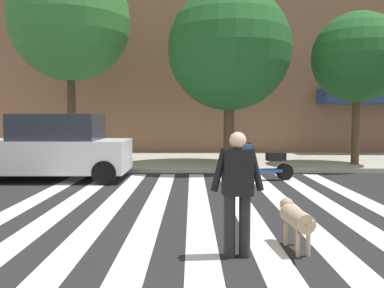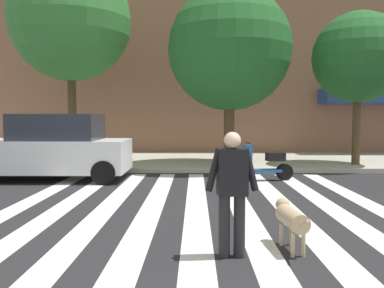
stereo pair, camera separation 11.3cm
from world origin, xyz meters
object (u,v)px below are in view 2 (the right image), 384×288
street_tree_nearest (70,21)px  dog_on_leash (291,218)px  pedestrian_dog_walker (232,187)px  parked_scooter (265,164)px  street_tree_further (358,58)px  street_tree_middle (230,49)px  parked_car_behind_first (54,148)px

street_tree_nearest → dog_on_leash: bearing=-58.3°
pedestrian_dog_walker → parked_scooter: bearing=76.5°
street_tree_nearest → street_tree_further: (10.23, -0.70, -1.44)m
parked_scooter → pedestrian_dog_walker: size_ratio=0.99×
street_tree_middle → pedestrian_dog_walker: 9.66m
street_tree_middle → pedestrian_dog_walker: bearing=-94.5°
parked_scooter → street_tree_further: (3.67, 2.79, 3.40)m
street_tree_further → pedestrian_dog_walker: size_ratio=3.24×
street_tree_nearest → dog_on_leash: street_tree_nearest is taller
pedestrian_dog_walker → parked_car_behind_first: bearing=125.2°
street_tree_nearest → pedestrian_dog_walker: 11.88m
street_tree_nearest → parked_scooter: bearing=-28.0°
dog_on_leash → street_tree_nearest: bearing=121.7°
parked_car_behind_first → pedestrian_dog_walker: size_ratio=2.64×
street_tree_further → parked_scooter: bearing=-142.8°
dog_on_leash → pedestrian_dog_walker: bearing=-159.8°
pedestrian_dog_walker → dog_on_leash: bearing=20.2°
parked_scooter → parked_car_behind_first: bearing=178.4°
parked_car_behind_first → parked_scooter: parked_car_behind_first is taller
street_tree_middle → dog_on_leash: (0.13, -8.76, -3.73)m
pedestrian_dog_walker → dog_on_leash: size_ratio=1.50×
pedestrian_dog_walker → street_tree_further: bearing=60.4°
parked_car_behind_first → parked_scooter: (6.10, -0.17, -0.44)m
parked_scooter → dog_on_leash: parked_scooter is taller
dog_on_leash → street_tree_middle: bearing=90.9°
parked_car_behind_first → street_tree_further: 10.54m
street_tree_nearest → pedestrian_dog_walker: street_tree_nearest is taller
street_tree_middle → parked_scooter: bearing=-73.5°
pedestrian_dog_walker → street_tree_nearest: bearing=117.1°
parked_scooter → street_tree_nearest: 8.86m
parked_car_behind_first → street_tree_middle: bearing=25.9°
street_tree_middle → street_tree_further: bearing=0.7°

